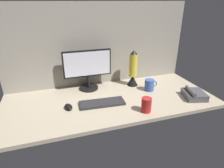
# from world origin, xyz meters

# --- Properties ---
(ground_plane) EXTENTS (1.80, 0.80, 0.03)m
(ground_plane) POSITION_xyz_m (0.00, 0.00, -0.01)
(ground_plane) COLOR tan
(cubicle_wall_back) EXTENTS (1.80, 0.05, 0.78)m
(cubicle_wall_back) POSITION_xyz_m (0.00, 0.38, 0.39)
(cubicle_wall_back) COLOR gray
(cubicle_wall_back) RESTS_ON ground_plane
(monitor) EXTENTS (0.45, 0.18, 0.38)m
(monitor) POSITION_xyz_m (-0.14, 0.25, 0.21)
(monitor) COLOR black
(monitor) RESTS_ON ground_plane
(keyboard) EXTENTS (0.38, 0.15, 0.02)m
(keyboard) POSITION_xyz_m (-0.09, -0.08, 0.01)
(keyboard) COLOR #262628
(keyboard) RESTS_ON ground_plane
(mouse) EXTENTS (0.08, 0.11, 0.03)m
(mouse) POSITION_xyz_m (-0.36, -0.07, 0.02)
(mouse) COLOR black
(mouse) RESTS_ON ground_plane
(mug_red_plastic) EXTENTS (0.08, 0.08, 0.11)m
(mug_red_plastic) POSITION_xyz_m (0.20, -0.29, 0.06)
(mug_red_plastic) COLOR red
(mug_red_plastic) RESTS_ON ground_plane
(mug_ceramic_blue) EXTENTS (0.12, 0.09, 0.11)m
(mug_ceramic_blue) POSITION_xyz_m (0.40, 0.04, 0.05)
(mug_ceramic_blue) COLOR #38569E
(mug_ceramic_blue) RESTS_ON ground_plane
(lava_lamp) EXTENTS (0.11, 0.11, 0.36)m
(lava_lamp) POSITION_xyz_m (0.30, 0.20, 0.15)
(lava_lamp) COLOR black
(lava_lamp) RESTS_ON ground_plane
(desk_phone) EXTENTS (0.21, 0.23, 0.09)m
(desk_phone) POSITION_xyz_m (0.70, -0.22, 0.03)
(desk_phone) COLOR #4C4C51
(desk_phone) RESTS_ON ground_plane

